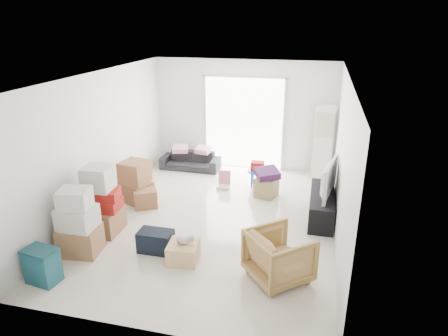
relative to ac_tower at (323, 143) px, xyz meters
name	(u,v)px	position (x,y,z in m)	size (l,w,h in m)	color
room_shell	(212,152)	(-1.95, -2.65, 0.48)	(4.98, 6.48, 3.18)	white
sliding_door	(244,120)	(-1.95, 0.33, 0.37)	(2.10, 0.04, 2.33)	white
ac_tower	(323,143)	(0.00, 0.00, 0.00)	(0.45, 0.30, 1.75)	white
tv_console	(322,205)	(0.05, -2.08, -0.63)	(0.45, 1.50, 0.50)	black
television	(323,190)	(0.05, -2.08, -0.30)	(1.12, 0.64, 0.15)	black
sofa	(190,158)	(-3.22, -0.15, -0.58)	(1.49, 0.44, 0.58)	black
pillow_left	(180,144)	(-3.47, -0.17, -0.23)	(0.39, 0.31, 0.12)	#E7A8B8
pillow_right	(203,145)	(-2.89, -0.12, -0.23)	(0.34, 0.27, 0.12)	#E7A8B8
armchair	(279,254)	(-0.54, -4.20, -0.46)	(0.81, 0.76, 0.83)	tan
storage_bins	(42,265)	(-3.85, -5.09, -0.60)	(0.51, 0.39, 0.54)	#154A5A
box_stack_a	(78,225)	(-3.75, -4.27, -0.37)	(0.67, 0.58, 1.13)	#976544
box_stack_b	(101,204)	(-3.75, -3.55, -0.33)	(0.71, 0.61, 1.25)	#976544
box_stack_c	(135,182)	(-3.72, -2.25, -0.44)	(0.73, 0.68, 0.88)	#976544
loose_box	(145,197)	(-3.45, -2.41, -0.69)	(0.45, 0.45, 0.38)	#976544
duffel_bag	(156,241)	(-2.58, -3.94, -0.70)	(0.56, 0.34, 0.36)	black
ottoman	(266,187)	(-1.11, -1.37, -0.66)	(0.42, 0.42, 0.42)	#998859
blanket	(267,175)	(-1.11, -1.37, -0.38)	(0.47, 0.47, 0.14)	#401D49
kids_table	(257,169)	(-1.40, -0.84, -0.47)	(0.44, 0.44, 0.58)	blue
toy_walker	(224,183)	(-2.11, -1.13, -0.77)	(0.32, 0.29, 0.39)	silver
wood_crate	(183,252)	(-2.05, -4.10, -0.72)	(0.46, 0.46, 0.31)	#DDAB7F
plush_bunny	(185,240)	(-2.01, -4.10, -0.50)	(0.29, 0.17, 0.15)	#B2ADA8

